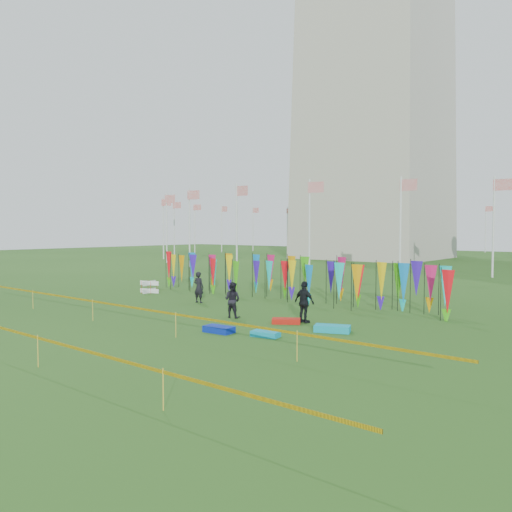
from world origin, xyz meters
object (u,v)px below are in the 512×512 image
Objects in this scene: kite_bag_red at (286,321)px; kite_bag_teal at (332,329)px; person_right at (304,302)px; kite_bag_turquoise at (265,334)px; person_mid at (232,300)px; person_left at (199,287)px; kite_bag_blue at (219,329)px; box_kite at (149,287)px.

kite_bag_teal is (2.29, -0.27, 0.02)m from kite_bag_red.
person_right is 1.71× the size of kite_bag_turquoise.
person_mid is at bearing -172.21° from kite_bag_red.
kite_bag_teal is at bearing 169.89° from person_mid.
kite_bag_teal is (1.81, -0.87, -0.72)m from person_right.
person_left is 7.71m from kite_bag_blue.
kite_bag_turquoise is at bearing 137.28° from person_mid.
box_kite reaches higher than kite_bag_teal.
person_mid is 1.55× the size of kite_bag_turquoise.
kite_bag_teal is at bearing 57.60° from kite_bag_turquoise.
person_right is 1.50× the size of kite_bag_red.
person_right reaches higher than person_mid.
person_right is 3.91m from kite_bag_blue.
kite_bag_blue is (1.68, -2.63, -0.65)m from person_mid.
box_kite is 13.90m from kite_bag_turquoise.
person_right is 1.07m from kite_bag_red.
person_left reaches higher than box_kite.
person_left is at bearing 141.11° from kite_bag_blue.
person_left reaches higher than kite_bag_red.
kite_bag_turquoise is (0.40, -3.09, -0.75)m from person_right.
person_right reaches higher than kite_bag_teal.
person_mid is at bearing 26.61° from person_right.
kite_bag_teal is (3.20, 2.71, 0.01)m from kite_bag_blue.
person_left is 1.24× the size of kite_bag_teal.
person_left is 7.47m from person_right.
person_mid is 4.92m from kite_bag_teal.
person_right is (3.07, 0.95, 0.08)m from person_mid.
person_mid is (4.30, -2.19, -0.04)m from person_left.
person_left is 8.92m from kite_bag_turquoise.
person_right is at bearing 154.46° from kite_bag_teal.
person_mid is 1.38× the size of kite_bag_blue.
person_mid is 1.18× the size of kite_bag_teal.
person_left is 1.43× the size of kite_bag_red.
person_left is 1.63× the size of kite_bag_turquoise.
person_right reaches higher than kite_bag_turquoise.
person_left is 4.82m from person_mid.
kite_bag_blue is 0.99× the size of kite_bag_red.
kite_bag_teal is at bearing 163.83° from person_right.
kite_bag_turquoise is 0.88× the size of kite_bag_red.
person_left reaches higher than kite_bag_blue.
box_kite reaches higher than kite_bag_red.
kite_bag_turquoise is 0.89× the size of kite_bag_blue.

